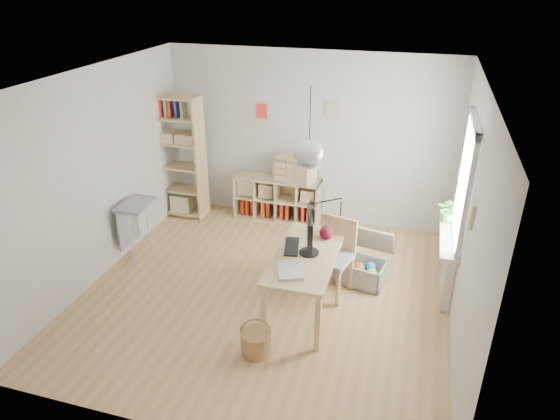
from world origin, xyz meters
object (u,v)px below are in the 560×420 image
(tall_bookshelf, at_px, (178,152))
(monitor, at_px, (310,232))
(desk, at_px, (306,261))
(cube_shelf, at_px, (277,201))
(drawer_chest, at_px, (294,170))
(chair, at_px, (333,252))
(storage_chest, at_px, (363,266))

(tall_bookshelf, distance_m, monitor, 3.24)
(desk, bearing_deg, cube_shelf, 114.61)
(monitor, bearing_deg, drawer_chest, 94.77)
(desk, height_order, chair, chair)
(tall_bookshelf, relative_size, monitor, 3.46)
(drawer_chest, bearing_deg, tall_bookshelf, -154.61)
(cube_shelf, xyz_separation_m, storage_chest, (1.62, -1.44, -0.09))
(storage_chest, bearing_deg, monitor, -115.70)
(chair, relative_size, monitor, 1.71)
(cube_shelf, bearing_deg, tall_bookshelf, -169.81)
(desk, distance_m, cube_shelf, 2.48)
(monitor, bearing_deg, cube_shelf, 101.20)
(desk, relative_size, chair, 1.52)
(cube_shelf, xyz_separation_m, monitor, (1.05, -2.20, 0.74))
(desk, bearing_deg, monitor, 52.88)
(desk, relative_size, storage_chest, 1.89)
(storage_chest, relative_size, drawer_chest, 1.24)
(desk, relative_size, cube_shelf, 1.07)
(cube_shelf, relative_size, drawer_chest, 2.18)
(monitor, bearing_deg, chair, 48.56)
(tall_bookshelf, xyz_separation_m, chair, (2.82, -1.50, -0.53))
(monitor, xyz_separation_m, drawer_chest, (-0.74, 2.16, -0.13))
(chair, distance_m, monitor, 0.66)
(tall_bookshelf, relative_size, drawer_chest, 3.11)
(tall_bookshelf, bearing_deg, drawer_chest, 7.33)
(tall_bookshelf, height_order, storage_chest, tall_bookshelf)
(desk, relative_size, tall_bookshelf, 0.75)
(storage_chest, relative_size, monitor, 1.38)
(tall_bookshelf, relative_size, storage_chest, 2.52)
(cube_shelf, bearing_deg, storage_chest, -41.74)
(monitor, bearing_deg, tall_bookshelf, 129.45)
(chair, distance_m, drawer_chest, 2.02)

